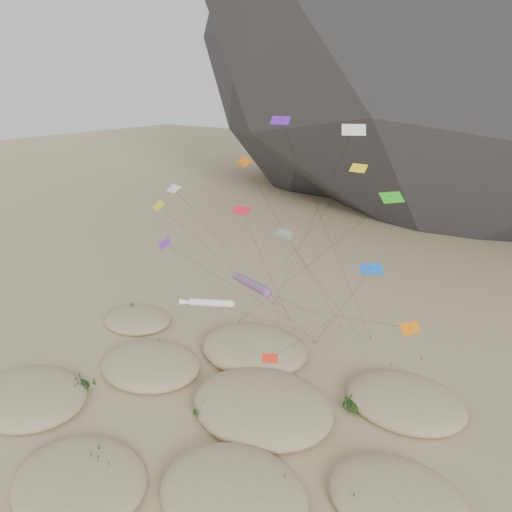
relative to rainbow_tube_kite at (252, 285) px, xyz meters
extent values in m
plane|color=#CCB789|center=(-1.30, -7.60, -12.61)|extent=(500.00, 500.00, 0.00)
ellipsoid|color=#2B2B30|center=(-38.30, 115.40, 31.39)|extent=(136.20, 127.83, 116.00)
ellipsoid|color=#CCB789|center=(-18.00, -14.43, -11.98)|extent=(12.49, 10.62, 2.80)
ellipsoid|color=#CCB789|center=(-4.29, -18.58, -12.11)|extent=(11.94, 10.15, 2.24)
ellipsoid|color=#CCB789|center=(7.01, -12.59, -11.90)|extent=(12.46, 10.59, 3.18)
ellipsoid|color=#CCB789|center=(-12.43, -2.87, -12.01)|extent=(12.23, 10.39, 2.69)
ellipsoid|color=#CCB789|center=(2.63, -2.03, -11.82)|extent=(14.72, 12.51, 3.55)
ellipsoid|color=#CCB789|center=(17.85, -5.46, -12.11)|extent=(11.16, 9.48, 2.25)
ellipsoid|color=#CCB789|center=(-4.56, 6.76, -11.84)|extent=(13.49, 11.47, 3.46)
ellipsoid|color=#CCB789|center=(14.05, 7.24, -12.00)|extent=(12.19, 10.37, 2.72)
ellipsoid|color=#CCB789|center=(-22.64, 4.48, -12.16)|extent=(9.85, 8.37, 2.02)
ellipsoid|color=black|center=(-18.15, -14.80, -11.71)|extent=(2.84, 2.43, 0.85)
ellipsoid|color=black|center=(-15.48, -10.48, -11.81)|extent=(2.67, 2.28, 0.80)
ellipsoid|color=black|center=(-3.97, -16.71, -12.01)|extent=(2.15, 1.84, 0.64)
ellipsoid|color=black|center=(-1.34, -16.45, -12.11)|extent=(1.88, 1.61, 0.56)
ellipsoid|color=black|center=(8.55, -11.33, -11.61)|extent=(3.66, 3.13, 1.10)
ellipsoid|color=black|center=(7.61, -13.39, -11.81)|extent=(2.23, 1.91, 0.67)
ellipsoid|color=black|center=(-13.31, -0.49, -11.81)|extent=(2.54, 2.17, 0.76)
ellipsoid|color=black|center=(-10.83, -2.01, -11.91)|extent=(2.39, 2.05, 0.72)
ellipsoid|color=black|center=(3.06, -4.28, -11.51)|extent=(3.31, 2.83, 0.99)
ellipsoid|color=black|center=(5.88, -2.26, -11.61)|extent=(2.37, 2.03, 0.71)
ellipsoid|color=black|center=(-0.58, -6.07, -11.71)|extent=(2.67, 2.29, 0.80)
ellipsoid|color=black|center=(16.55, -7.03, -12.01)|extent=(2.58, 2.21, 0.78)
ellipsoid|color=black|center=(-4.77, 7.34, -11.61)|extent=(2.96, 2.53, 0.89)
ellipsoid|color=black|center=(-0.02, 7.20, -11.71)|extent=(2.69, 2.30, 0.81)
ellipsoid|color=black|center=(11.24, 7.10, -11.91)|extent=(2.38, 2.04, 0.71)
ellipsoid|color=black|center=(10.04, 3.45, -12.01)|extent=(2.24, 1.92, 0.67)
ellipsoid|color=black|center=(-24.72, 5.67, -12.11)|extent=(2.66, 2.28, 0.80)
ellipsoid|color=black|center=(-20.52, 3.71, -12.21)|extent=(1.70, 1.45, 0.51)
cylinder|color=#3F2D1E|center=(-5.78, 16.99, -12.46)|extent=(0.08, 0.08, 0.30)
cylinder|color=#3F2D1E|center=(-0.95, 18.70, -12.46)|extent=(0.08, 0.08, 0.30)
cylinder|color=#3F2D1E|center=(0.24, 13.41, -12.46)|extent=(0.08, 0.08, 0.30)
cylinder|color=#3F2D1E|center=(5.56, 18.73, -12.46)|extent=(0.08, 0.08, 0.30)
cylinder|color=#3F2D1E|center=(10.16, 13.82, -12.46)|extent=(0.08, 0.08, 0.30)
cylinder|color=#3F2D1E|center=(-10.29, 20.00, -12.46)|extent=(0.08, 0.08, 0.30)
cylinder|color=#3F2D1E|center=(12.65, 17.19, -12.46)|extent=(0.08, 0.08, 0.30)
cylinder|color=#3F2D1E|center=(-11.20, 12.66, -12.46)|extent=(0.08, 0.08, 0.30)
cylinder|color=red|center=(0.22, -0.12, 0.04)|extent=(5.11, 3.14, 1.48)
sphere|color=red|center=(2.53, -1.26, 0.24)|extent=(0.99, 0.99, 0.99)
cone|color=red|center=(-2.33, 1.12, -0.22)|extent=(2.29, 1.70, 1.06)
cylinder|color=black|center=(0.72, 9.60, -6.29)|extent=(1.02, 19.47, 12.67)
cylinder|color=white|center=(-5.36, -0.16, -3.31)|extent=(4.66, 2.25, 1.06)
sphere|color=white|center=(-3.17, 0.61, -3.13)|extent=(0.78, 0.78, 0.78)
cone|color=white|center=(-7.77, -1.01, -3.54)|extent=(2.01, 1.26, 0.80)
cylinder|color=black|center=(-4.41, 7.48, -7.96)|extent=(1.93, 15.30, 9.32)
cube|color=#D95C0B|center=(-6.30, 7.24, 10.54)|extent=(2.67, 2.19, 0.75)
cube|color=#D95C0B|center=(-6.30, 7.24, 10.74)|extent=(2.23, 1.80, 0.73)
cylinder|color=black|center=(-2.26, 13.00, -1.04)|extent=(8.09, 11.54, 23.17)
cube|color=#FC521A|center=(2.80, 1.14, 5.32)|extent=(2.04, 1.09, 0.56)
cube|color=#FC521A|center=(2.80, 1.14, 5.50)|extent=(1.73, 0.88, 0.55)
cylinder|color=black|center=(4.08, 9.14, -3.65)|extent=(2.59, 16.02, 17.96)
cube|color=white|center=(6.76, 6.57, 14.72)|extent=(2.39, 1.94, 0.94)
cube|color=white|center=(6.76, 6.57, 14.57)|extent=(0.38, 0.41, 0.72)
cylinder|color=black|center=(-1.76, 13.28, 1.08)|extent=(17.08, 13.47, 27.30)
cube|color=red|center=(3.41, -1.89, -6.16)|extent=(1.74, 1.49, 0.63)
cube|color=red|center=(3.41, -1.89, -6.31)|extent=(0.26, 0.27, 0.53)
cylinder|color=black|center=(1.23, 8.40, -9.36)|extent=(4.38, 20.60, 6.42)
cube|color=yellow|center=(-13.44, 0.99, 5.93)|extent=(2.27, 1.83, 0.82)
cube|color=yellow|center=(-13.44, 0.99, 5.78)|extent=(0.34, 0.34, 0.69)
cylinder|color=black|center=(-11.86, 10.50, -3.32)|extent=(3.18, 19.03, 18.51)
cube|color=green|center=(10.70, 7.13, 8.82)|extent=(2.26, 2.45, 0.79)
cube|color=green|center=(10.70, 7.13, 8.67)|extent=(0.33, 0.34, 0.76)
cylinder|color=black|center=(-0.25, 9.90, -1.87)|extent=(21.92, 5.55, 21.41)
cube|color=blue|center=(10.96, 2.78, 3.20)|extent=(2.30, 2.09, 0.71)
cube|color=blue|center=(10.96, 2.78, 3.05)|extent=(0.31, 0.30, 0.71)
cylinder|color=black|center=(5.60, 8.09, -4.68)|extent=(10.75, 10.66, 15.78)
cube|color=red|center=(-4.35, 4.17, 6.03)|extent=(2.01, 1.32, 0.64)
cube|color=red|center=(-4.35, 4.17, 5.88)|extent=(0.25, 0.20, 0.64)
cylinder|color=black|center=(-5.07, 10.58, -3.27)|extent=(1.45, 12.84, 18.61)
cube|color=orange|center=(14.97, 2.71, -1.46)|extent=(1.82, 2.10, 0.81)
cube|color=orange|center=(14.97, 2.71, -1.61)|extent=(0.35, 0.34, 0.64)
cylinder|color=black|center=(2.34, 11.35, -7.01)|extent=(25.28, 17.32, 11.13)
cube|color=#551EAF|center=(-1.49, 7.05, 15.17)|extent=(2.16, 1.52, 0.78)
cube|color=#551EAF|center=(-1.49, 7.05, 15.02)|extent=(0.30, 0.30, 0.66)
cylinder|color=black|center=(2.03, 12.89, 1.30)|extent=(7.08, 11.71, 27.74)
cube|color=purple|center=(-11.75, -0.05, 2.10)|extent=(2.45, 2.22, 0.89)
cube|color=purple|center=(-11.75, -0.05, 1.95)|extent=(0.38, 0.39, 0.75)
cylinder|color=black|center=(-8.77, 8.47, -5.23)|extent=(6.00, 17.05, 14.69)
cube|color=silver|center=(-14.15, 4.22, 7.17)|extent=(2.12, 1.53, 0.70)
cube|color=silver|center=(-14.15, 4.22, 7.02)|extent=(0.28, 0.25, 0.66)
cylinder|color=black|center=(-6.95, 8.81, -2.70)|extent=(14.41, 9.21, 19.75)
cube|color=yellow|center=(6.09, 9.79, 10.71)|extent=(1.71, 0.88, 0.74)
cube|color=yellow|center=(6.09, 9.79, 10.56)|extent=(0.21, 0.27, 0.55)
cylinder|color=black|center=(-2.55, 11.22, -0.93)|extent=(17.31, 2.90, 23.28)
camera|label=1|loc=(26.20, -36.92, 19.04)|focal=35.00mm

